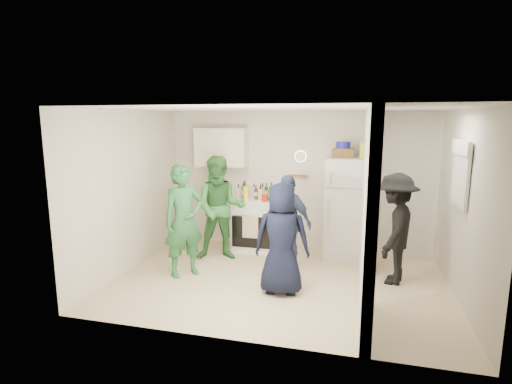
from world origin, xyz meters
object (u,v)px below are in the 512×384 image
(stove, at_px, (255,224))
(person_navy, at_px, (282,238))
(yellow_cup_stack_top, at_px, (363,151))
(person_green_center, at_px, (220,208))
(fridge, at_px, (346,208))
(wicker_basket, at_px, (343,153))
(person_denim, at_px, (287,222))
(blue_bowl, at_px, (343,145))
(person_green_left, at_px, (184,221))
(person_nook, at_px, (395,229))

(stove, height_order, person_navy, person_navy)
(yellow_cup_stack_top, bearing_deg, stove, 175.94)
(yellow_cup_stack_top, bearing_deg, person_green_center, -167.36)
(stove, relative_size, fridge, 0.55)
(wicker_basket, xyz_separation_m, yellow_cup_stack_top, (0.32, -0.15, 0.05))
(stove, height_order, yellow_cup_stack_top, yellow_cup_stack_top)
(person_denim, bearing_deg, yellow_cup_stack_top, 56.05)
(blue_bowl, height_order, person_green_left, blue_bowl)
(fridge, height_order, blue_bowl, blue_bowl)
(wicker_basket, bearing_deg, person_nook, -50.90)
(fridge, height_order, yellow_cup_stack_top, yellow_cup_stack_top)
(person_denim, bearing_deg, person_green_left, -127.71)
(fridge, relative_size, person_green_left, 1.02)
(fridge, xyz_separation_m, person_navy, (-0.80, -1.71, -0.09))
(wicker_basket, bearing_deg, blue_bowl, 0.00)
(wicker_basket, relative_size, person_green_left, 0.21)
(stove, height_order, blue_bowl, blue_bowl)
(fridge, distance_m, yellow_cup_stack_top, 1.02)
(person_green_left, xyz_separation_m, person_green_center, (0.29, 0.83, 0.03))
(fridge, relative_size, yellow_cup_stack_top, 6.91)
(person_denim, relative_size, person_nook, 0.94)
(stove, xyz_separation_m, fridge, (1.61, -0.03, 0.39))
(fridge, xyz_separation_m, blue_bowl, (-0.10, 0.05, 1.07))
(fridge, relative_size, blue_bowl, 7.20)
(blue_bowl, relative_size, person_green_left, 0.14)
(fridge, height_order, person_denim, fridge)
(person_green_center, bearing_deg, person_nook, -23.19)
(person_green_left, xyz_separation_m, person_nook, (3.06, 0.49, -0.04))
(stove, relative_size, blue_bowl, 3.93)
(person_green_left, bearing_deg, fridge, -14.19)
(person_denim, xyz_separation_m, person_nook, (1.61, -0.21, 0.05))
(blue_bowl, height_order, person_green_center, blue_bowl)
(person_navy, distance_m, person_nook, 1.69)
(person_denim, bearing_deg, fridge, 65.74)
(person_green_center, bearing_deg, person_green_left, -125.65)
(yellow_cup_stack_top, height_order, person_navy, yellow_cup_stack_top)
(person_denim, bearing_deg, person_nook, 18.95)
(stove, distance_m, person_navy, 1.94)
(person_green_left, bearing_deg, person_navy, -55.68)
(yellow_cup_stack_top, bearing_deg, person_navy, -122.36)
(stove, bearing_deg, person_denim, -47.01)
(blue_bowl, xyz_separation_m, person_green_center, (-1.96, -0.66, -1.05))
(stove, distance_m, person_green_center, 0.88)
(wicker_basket, distance_m, person_denim, 1.53)
(yellow_cup_stack_top, bearing_deg, fridge, 155.56)
(yellow_cup_stack_top, xyz_separation_m, person_denim, (-1.12, -0.63, -1.10))
(person_green_left, bearing_deg, person_denim, -19.82)
(blue_bowl, height_order, person_navy, blue_bowl)
(wicker_basket, height_order, person_navy, wicker_basket)
(person_nook, bearing_deg, person_navy, -49.11)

